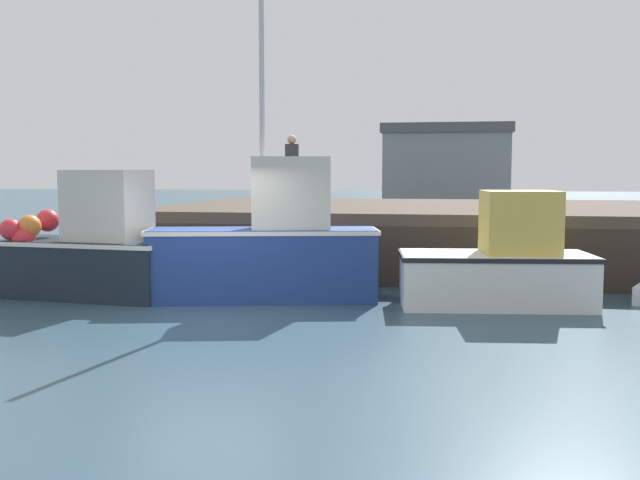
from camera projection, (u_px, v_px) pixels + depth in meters
The scene contains 7 objects.
ground at pixel (205, 322), 11.96m from camera, with size 120.00×160.00×0.10m.
pier at pixel (416, 216), 18.67m from camera, with size 12.90×8.50×1.53m.
fishing_boat_near_left at pixel (92, 250), 14.02m from camera, with size 3.52×1.85×2.44m.
fishing_boat_near_right at pixel (268, 249), 13.60m from camera, with size 4.42×2.09×5.54m.
fishing_boat_mid at pixel (501, 265), 13.04m from camera, with size 3.56×1.97×2.07m.
dockworker at pixel (292, 171), 17.98m from camera, with size 0.34×0.34×1.77m.
warehouse at pixel (446, 171), 39.31m from camera, with size 6.67×5.65×4.87m.
Camera 1 is at (3.98, -11.24, 2.42)m, focal length 40.94 mm.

